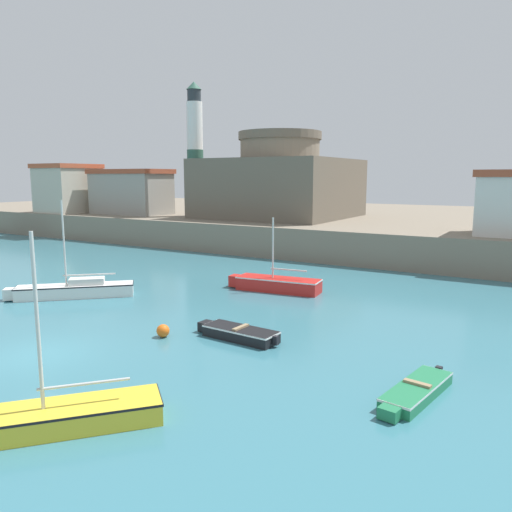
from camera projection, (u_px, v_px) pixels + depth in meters
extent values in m
plane|color=teal|center=(39.00, 354.00, 19.09)|extent=(200.00, 200.00, 0.00)
cube|color=gray|center=(383.00, 225.00, 56.17)|extent=(120.00, 40.00, 2.62)
cube|color=#237A4C|center=(417.00, 391.00, 15.37)|extent=(1.53, 3.51, 0.40)
cube|color=#237A4C|center=(389.00, 413.00, 13.92)|extent=(0.62, 0.53, 0.34)
cube|color=white|center=(417.00, 386.00, 15.35)|extent=(1.55, 3.55, 0.07)
cube|color=#997F5B|center=(417.00, 383.00, 15.34)|extent=(0.87, 0.33, 0.08)
cube|color=black|center=(439.00, 372.00, 16.74)|extent=(0.23, 0.23, 0.36)
cube|color=yellow|center=(60.00, 417.00, 13.42)|extent=(4.59, 4.96, 0.63)
cube|color=black|center=(60.00, 408.00, 13.38)|extent=(4.64, 5.01, 0.07)
cylinder|color=silver|center=(37.00, 322.00, 12.88)|extent=(0.10, 0.10, 4.74)
cylinder|color=silver|center=(85.00, 384.00, 13.49)|extent=(1.63, 1.85, 0.08)
cube|color=black|center=(241.00, 334.00, 20.82)|extent=(3.31, 1.35, 0.48)
cube|color=black|center=(206.00, 326.00, 21.87)|extent=(0.55, 0.65, 0.41)
cube|color=white|center=(241.00, 329.00, 20.78)|extent=(3.35, 1.36, 0.07)
cube|color=#997F5B|center=(241.00, 327.00, 20.77)|extent=(0.26, 0.97, 0.08)
cube|color=black|center=(276.00, 340.00, 19.82)|extent=(0.21, 0.21, 0.36)
cube|color=red|center=(279.00, 285.00, 29.57)|extent=(5.10, 2.07, 0.79)
cube|color=red|center=(236.00, 281.00, 30.69)|extent=(0.76, 0.89, 0.67)
cube|color=white|center=(279.00, 279.00, 29.51)|extent=(5.15, 2.09, 0.07)
cylinder|color=silver|center=(273.00, 248.00, 29.37)|extent=(0.10, 0.10, 3.58)
cylinder|color=silver|center=(288.00, 270.00, 29.17)|extent=(2.22, 0.35, 0.08)
cube|color=white|center=(76.00, 291.00, 28.09)|extent=(5.46, 5.26, 0.71)
cube|color=white|center=(10.00, 294.00, 27.37)|extent=(0.91, 0.91, 0.61)
cube|color=black|center=(75.00, 285.00, 28.04)|extent=(5.52, 5.31, 0.07)
cylinder|color=silver|center=(64.00, 243.00, 27.56)|extent=(0.10, 0.10, 4.75)
cylinder|color=silver|center=(89.00, 275.00, 28.12)|extent=(2.11, 2.00, 0.08)
cube|color=silver|center=(87.00, 281.00, 28.14)|extent=(1.99, 1.95, 0.36)
sphere|color=orange|center=(163.00, 331.00, 21.10)|extent=(0.55, 0.55, 0.55)
cube|color=#685E4F|center=(280.00, 188.00, 51.27)|extent=(13.82, 13.82, 5.84)
cylinder|color=gray|center=(280.00, 179.00, 51.11)|extent=(8.01, 8.01, 7.77)
cylinder|color=#685E4F|center=(280.00, 136.00, 50.44)|extent=(8.41, 8.41, 0.80)
cylinder|color=silver|center=(195.00, 160.00, 51.77)|extent=(1.64, 1.64, 11.65)
cylinder|color=#2D5647|center=(195.00, 154.00, 51.68)|extent=(1.69, 1.69, 0.90)
cylinder|color=#262D33|center=(194.00, 96.00, 50.76)|extent=(1.39, 1.39, 1.20)
cone|color=#2D5647|center=(194.00, 86.00, 50.60)|extent=(1.56, 1.56, 0.80)
cube|color=#BCB29E|center=(68.00, 191.00, 57.65)|extent=(5.27, 5.88, 5.04)
cube|color=#B25133|center=(67.00, 166.00, 57.21)|extent=(5.53, 6.17, 0.50)
cube|color=gray|center=(131.00, 194.00, 55.29)|extent=(8.56, 4.64, 4.41)
cube|color=#9E472D|center=(130.00, 172.00, 54.90)|extent=(8.99, 4.88, 0.50)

